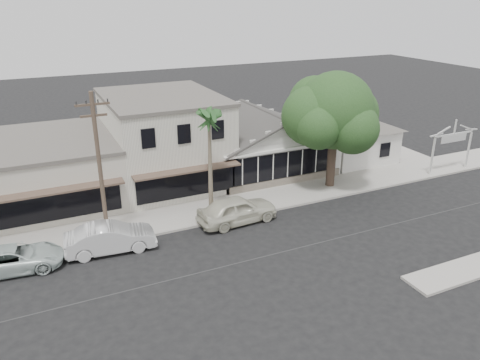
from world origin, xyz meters
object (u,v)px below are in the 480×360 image
utility_pole (100,167)px  car_0 (237,210)px  car_1 (110,238)px  car_2 (14,259)px  shade_tree (332,112)px  arch_sign (454,136)px

utility_pole → car_0: bearing=-4.9°
car_0 → utility_pole: bearing=81.5°
car_0 → car_1: car_0 is taller
car_2 → car_1: bearing=-86.0°
car_1 → shade_tree: 17.75m
utility_pole → car_1: size_ratio=1.79×
arch_sign → utility_pole: 27.45m
arch_sign → car_2: bearing=-178.4°
car_0 → car_1: 8.03m
arch_sign → car_2: (-32.40, -0.90, -2.47)m
arch_sign → utility_pole: bearing=-179.8°
car_0 → shade_tree: 10.39m
utility_pole → car_0: 8.95m
car_1 → shade_tree: (16.81, 2.91, 4.91)m
car_2 → shade_tree: (21.81, 2.78, 5.05)m
car_0 → shade_tree: (8.79, 2.67, 4.85)m
utility_pole → car_1: (0.00, -0.93, -3.96)m
arch_sign → car_2: size_ratio=0.83×
car_0 → car_2: size_ratio=1.04×
utility_pole → shade_tree: bearing=6.7°
shade_tree → car_0: bearing=-163.1°
shade_tree → utility_pole: bearing=-173.3°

